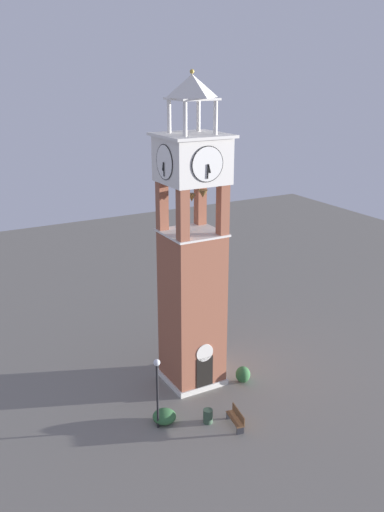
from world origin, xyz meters
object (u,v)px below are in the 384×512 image
object	(u,v)px
clock_tower	(192,265)
lamp_post	(157,381)
trash_bin	(208,416)
park_bench	(236,418)

from	to	relation	value
clock_tower	lamp_post	world-z (taller)	clock_tower
lamp_post	trash_bin	distance (m)	3.64
lamp_post	park_bench	bearing A→B (deg)	-27.20
lamp_post	trash_bin	size ratio (longest dim) A/B	5.12
trash_bin	clock_tower	bearing A→B (deg)	71.88
clock_tower	park_bench	bearing A→B (deg)	-92.61
lamp_post	trash_bin	bearing A→B (deg)	-19.84
clock_tower	lamp_post	size ratio (longest dim) A/B	4.45
park_bench	trash_bin	bearing A→B (deg)	139.77
park_bench	trash_bin	distance (m)	1.54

